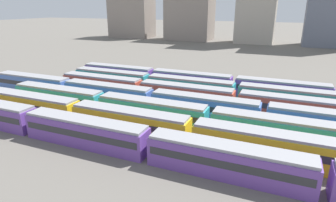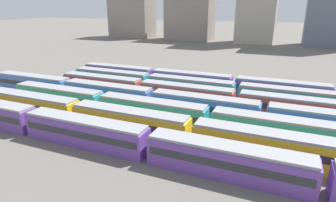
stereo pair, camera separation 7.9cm
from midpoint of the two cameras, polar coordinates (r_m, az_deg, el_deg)
ground_plane at (r=59.59m, az=-16.92°, el=0.41°), size 600.00×600.00×0.00m
train_track_0 at (r=32.14m, az=11.81°, el=-11.52°), size 93.60×3.06×3.75m
train_track_1 at (r=36.41m, az=19.26°, el=-8.45°), size 93.60×3.06×3.75m
train_track_2 at (r=41.13m, az=21.24°, el=-5.50°), size 93.60×3.06×3.75m
train_track_3 at (r=46.03m, az=18.61°, el=-2.63°), size 112.50×3.06×3.75m
train_track_4 at (r=51.40m, az=13.61°, el=0.05°), size 74.70×3.06×3.75m
train_track_6 at (r=63.79m, az=4.69°, el=4.13°), size 55.80×3.06×3.75m
distant_building_0 at (r=171.38m, az=-7.22°, el=17.35°), size 23.75×14.44×28.61m
distant_building_1 at (r=156.98m, az=4.45°, el=16.94°), size 23.67×15.69×26.46m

